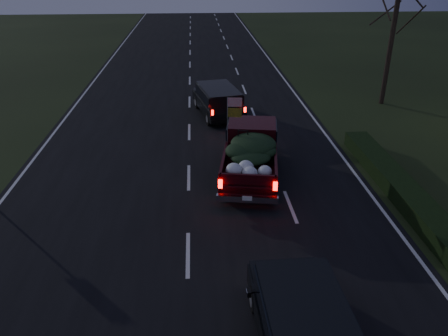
{
  "coord_description": "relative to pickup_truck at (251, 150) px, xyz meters",
  "views": [
    {
      "loc": [
        0.36,
        -10.56,
        8.01
      ],
      "look_at": [
        1.29,
        3.13,
        1.3
      ],
      "focal_mm": 35.0,
      "sensor_mm": 36.0,
      "label": 1
    }
  ],
  "objects": [
    {
      "name": "road_asphalt",
      "position": [
        -2.5,
        -5.19,
        -1.05
      ],
      "size": [
        14.0,
        120.0,
        0.02
      ],
      "primitive_type": "cube",
      "color": "black",
      "rests_on": "ground"
    },
    {
      "name": "pickup_truck",
      "position": [
        0.0,
        0.0,
        0.0
      ],
      "size": [
        2.88,
        5.65,
        2.83
      ],
      "rotation": [
        0.0,
        0.0,
        -0.16
      ],
      "color": "black",
      "rests_on": "ground"
    },
    {
      "name": "rear_suv",
      "position": [
        0.03,
        -9.07,
        -0.11
      ],
      "size": [
        2.08,
        4.39,
        1.25
      ],
      "rotation": [
        0.0,
        0.0,
        0.02
      ],
      "color": "black",
      "rests_on": "ground"
    },
    {
      "name": "lead_suv",
      "position": [
        -0.89,
        7.23,
        -0.07
      ],
      "size": [
        2.76,
        4.83,
        1.31
      ],
      "rotation": [
        0.0,
        0.0,
        0.2
      ],
      "color": "black",
      "rests_on": "ground"
    },
    {
      "name": "bare_tree_far",
      "position": [
        9.0,
        8.81,
        4.17
      ],
      "size": [
        3.6,
        3.6,
        7.0
      ],
      "color": "black",
      "rests_on": "ground"
    },
    {
      "name": "ground",
      "position": [
        -2.5,
        -5.19,
        -1.06
      ],
      "size": [
        120.0,
        120.0,
        0.0
      ],
      "primitive_type": "plane",
      "color": "black",
      "rests_on": "ground"
    },
    {
      "name": "hedge_row",
      "position": [
        5.3,
        -2.19,
        -0.76
      ],
      "size": [
        1.0,
        10.0,
        0.6
      ],
      "primitive_type": "cube",
      "color": "black",
      "rests_on": "ground"
    }
  ]
}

